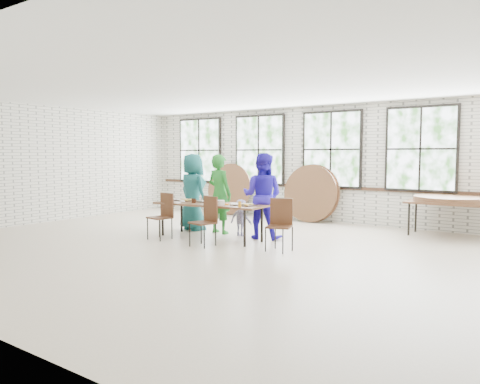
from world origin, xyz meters
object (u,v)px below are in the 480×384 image
(dining_table, at_px, (210,206))
(chair_near_left, at_px, (163,212))
(chair_near_right, at_px, (207,217))
(storage_table, at_px, (451,205))

(dining_table, bearing_deg, chair_near_left, -149.67)
(chair_near_right, distance_m, storage_table, 5.17)
(dining_table, relative_size, chair_near_right, 2.59)
(storage_table, bearing_deg, chair_near_left, -143.51)
(dining_table, height_order, chair_near_left, chair_near_left)
(chair_near_right, height_order, storage_table, chair_near_right)
(storage_table, bearing_deg, chair_near_right, -134.98)
(dining_table, bearing_deg, chair_near_right, -61.54)
(chair_near_left, xyz_separation_m, chair_near_right, (1.20, -0.05, 0.00))
(dining_table, bearing_deg, storage_table, 31.87)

